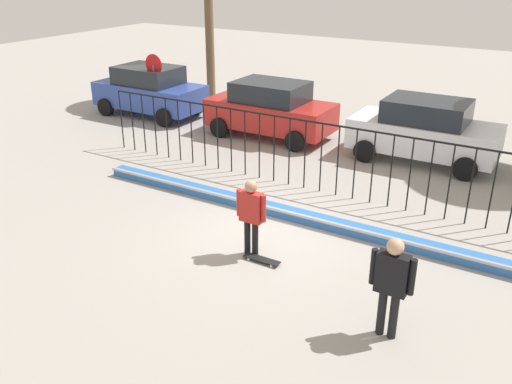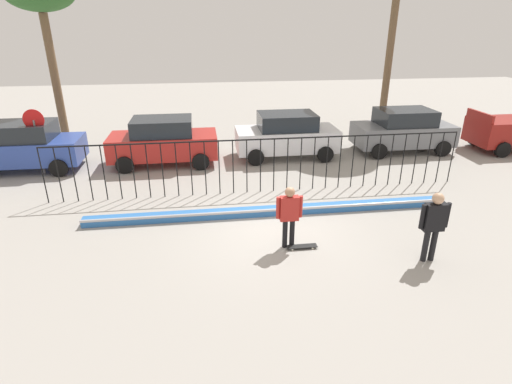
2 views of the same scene
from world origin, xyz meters
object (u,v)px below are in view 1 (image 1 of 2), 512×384
at_px(parked_car_blue, 150,91).
at_px(camera_operator, 392,279).
at_px(stop_sign, 155,79).
at_px(parked_car_white, 424,130).
at_px(skateboarder, 251,211).
at_px(skateboard, 262,259).
at_px(parked_car_red, 270,109).

bearing_deg(parked_car_blue, camera_operator, -34.37).
xyz_separation_m(camera_operator, stop_sign, (-11.52, 7.84, 0.53)).
height_order(parked_car_blue, parked_car_white, same).
relative_size(parked_car_white, stop_sign, 1.72).
bearing_deg(parked_car_white, parked_car_blue, -174.94).
xyz_separation_m(skateboarder, camera_operator, (3.28, -1.12, 0.07)).
relative_size(camera_operator, stop_sign, 0.73).
bearing_deg(parked_car_blue, skateboarder, -38.98).
height_order(camera_operator, stop_sign, stop_sign).
bearing_deg(parked_car_blue, skateboard, -38.49).
xyz_separation_m(skateboarder, skateboard, (0.34, -0.14, -0.96)).
xyz_separation_m(skateboarder, parked_car_white, (1.50, 7.52, -0.04)).
bearing_deg(skateboard, skateboarder, 163.65).
distance_m(skateboarder, stop_sign, 10.65).
xyz_separation_m(skateboarder, parked_car_blue, (-9.00, 7.26, -0.04)).
distance_m(skateboarder, skateboard, 1.02).
distance_m(skateboarder, parked_car_blue, 11.57).
relative_size(parked_car_red, parked_car_white, 1.00).
height_order(skateboarder, parked_car_blue, parked_car_blue).
bearing_deg(parked_car_red, stop_sign, -176.03).
distance_m(parked_car_red, stop_sign, 4.65).
bearing_deg(skateboard, camera_operator, -11.91).
distance_m(camera_operator, parked_car_blue, 14.87).
relative_size(skateboarder, camera_operator, 0.93).
distance_m(skateboard, parked_car_white, 7.80).
relative_size(skateboard, camera_operator, 0.44).
bearing_deg(camera_operator, skateboard, 40.62).
height_order(parked_car_white, stop_sign, stop_sign).
height_order(parked_car_blue, stop_sign, stop_sign).
bearing_deg(skateboarder, parked_car_red, 129.51).
bearing_deg(camera_operator, parked_car_blue, 24.62).
bearing_deg(skateboarder, parked_car_white, 91.54).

